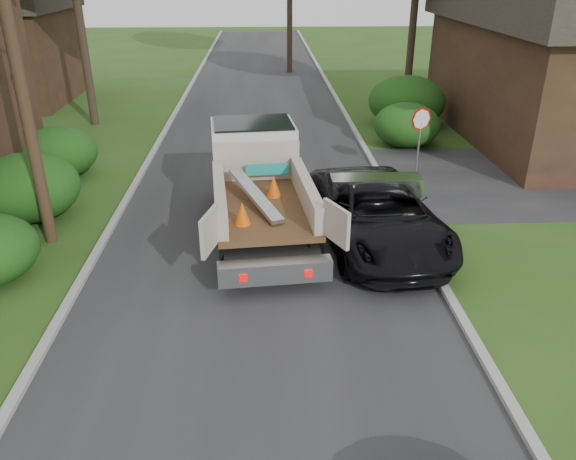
{
  "coord_description": "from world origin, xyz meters",
  "views": [
    {
      "loc": [
        0.12,
        -8.51,
        6.6
      ],
      "look_at": [
        0.64,
        2.83,
        1.2
      ],
      "focal_mm": 35.0,
      "sensor_mm": 36.0,
      "label": 1
    }
  ],
  "objects_px": {
    "utility_pole": "(11,34)",
    "black_pickup": "(377,214)",
    "stop_sign": "(420,129)",
    "flatbed_truck": "(257,174)"
  },
  "relations": [
    {
      "from": "flatbed_truck",
      "to": "stop_sign",
      "type": "bearing_deg",
      "value": 23.36
    },
    {
      "from": "utility_pole",
      "to": "flatbed_truck",
      "type": "xyz_separation_m",
      "value": [
        5.42,
        1.14,
        -3.81
      ]
    },
    {
      "from": "utility_pole",
      "to": "black_pickup",
      "type": "xyz_separation_m",
      "value": [
        8.48,
        -0.48,
        -4.35
      ]
    },
    {
      "from": "stop_sign",
      "to": "utility_pole",
      "type": "xyz_separation_m",
      "value": [
        -10.68,
        -4.02,
        3.4
      ]
    },
    {
      "from": "stop_sign",
      "to": "utility_pole",
      "type": "bearing_deg",
      "value": -159.38
    },
    {
      "from": "stop_sign",
      "to": "black_pickup",
      "type": "bearing_deg",
      "value": -116.07
    },
    {
      "from": "stop_sign",
      "to": "flatbed_truck",
      "type": "height_order",
      "value": "flatbed_truck"
    },
    {
      "from": "utility_pole",
      "to": "black_pickup",
      "type": "distance_m",
      "value": 9.54
    },
    {
      "from": "flatbed_truck",
      "to": "black_pickup",
      "type": "distance_m",
      "value": 3.5
    },
    {
      "from": "flatbed_truck",
      "to": "black_pickup",
      "type": "bearing_deg",
      "value": -33.33
    }
  ]
}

